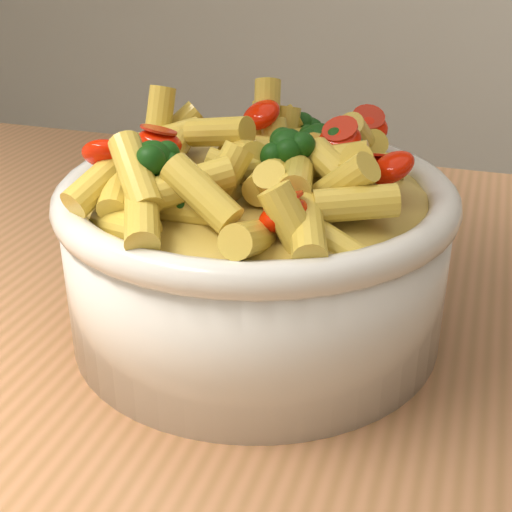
% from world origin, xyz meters
% --- Properties ---
extents(table, '(1.20, 0.80, 0.90)m').
position_xyz_m(table, '(0.00, 0.00, 0.80)').
color(table, '#A76E47').
rests_on(table, ground).
extents(serving_bowl, '(0.27, 0.27, 0.12)m').
position_xyz_m(serving_bowl, '(-0.09, -0.00, 0.96)').
color(serving_bowl, silver).
rests_on(serving_bowl, table).
extents(pasta_salad, '(0.21, 0.21, 0.05)m').
position_xyz_m(pasta_salad, '(-0.09, -0.00, 1.03)').
color(pasta_salad, '#F3C84C').
rests_on(pasta_salad, serving_bowl).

